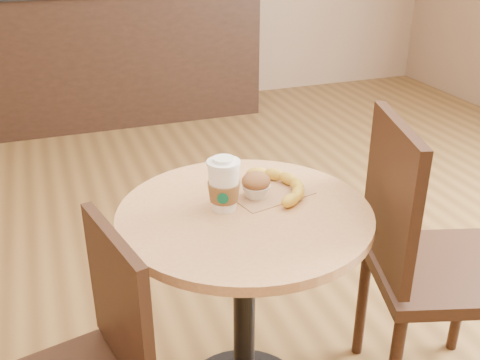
% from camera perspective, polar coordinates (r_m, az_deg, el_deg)
% --- Properties ---
extents(cafe_table, '(0.75, 0.75, 0.75)m').
position_cam_1_polar(cafe_table, '(1.75, 0.45, -8.85)').
color(cafe_table, black).
rests_on(cafe_table, ground).
extents(chair_right, '(0.55, 0.55, 1.00)m').
position_cam_1_polar(chair_right, '(1.89, 18.08, -7.44)').
color(chair_right, '#321C11').
rests_on(chair_right, ground).
extents(service_counter, '(2.30, 0.65, 1.04)m').
position_cam_1_polar(service_counter, '(4.68, -12.37, 12.37)').
color(service_counter, black).
rests_on(service_counter, ground).
extents(kraft_bag, '(0.28, 0.23, 0.00)m').
position_cam_1_polar(kraft_bag, '(1.75, 2.87, -1.20)').
color(kraft_bag, '#A77851').
rests_on(kraft_bag, cafe_table).
extents(coffee_cup, '(0.10, 0.10, 0.16)m').
position_cam_1_polar(coffee_cup, '(1.62, -1.66, -0.63)').
color(coffee_cup, white).
rests_on(coffee_cup, cafe_table).
extents(muffin, '(0.09, 0.09, 0.08)m').
position_cam_1_polar(muffin, '(1.70, 1.64, -0.52)').
color(muffin, silver).
rests_on(muffin, kraft_bag).
extents(banana, '(0.16, 0.29, 0.04)m').
position_cam_1_polar(banana, '(1.75, 4.29, -0.47)').
color(banana, gold).
rests_on(banana, kraft_bag).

